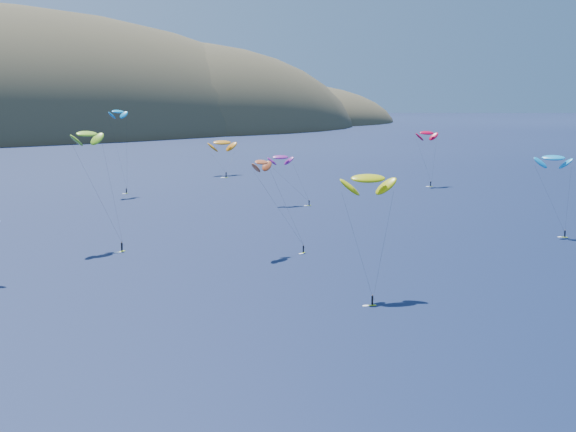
# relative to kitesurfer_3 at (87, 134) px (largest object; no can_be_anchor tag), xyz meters

# --- Properties ---
(kitesurfer_2) EXTENTS (11.42, 12.71, 21.48)m
(kitesurfer_2) POSITION_rel_kitesurfer_3_xyz_m (26.41, -63.39, -5.01)
(kitesurfer_2) COLOR #C5F71B
(kitesurfer_2) RESTS_ON ground
(kitesurfer_3) EXTENTS (9.06, 15.30, 26.28)m
(kitesurfer_3) POSITION_rel_kitesurfer_3_xyz_m (0.00, 0.00, 0.00)
(kitesurfer_3) COLOR #C5F71B
(kitesurfer_3) RESTS_ON ground
(kitesurfer_4) EXTENTS (8.04, 5.88, 28.04)m
(kitesurfer_4) POSITION_rel_kitesurfer_3_xyz_m (35.96, 76.68, 2.02)
(kitesurfer_4) COLOR #C5F71B
(kitesurfer_4) RESTS_ON ground
(kitesurfer_5) EXTENTS (7.73, 10.71, 19.93)m
(kitesurfer_5) POSITION_rel_kitesurfer_3_xyz_m (95.02, -45.18, -6.27)
(kitesurfer_5) COLOR #C5F71B
(kitesurfer_5) RESTS_ON ground
(kitesurfer_6) EXTENTS (9.31, 11.20, 15.65)m
(kitesurfer_6) POSITION_rel_kitesurfer_3_xyz_m (67.03, 29.09, -10.35)
(kitesurfer_6) COLOR #C5F71B
(kitesurfer_6) RESTS_ON ground
(kitesurfer_8) EXTENTS (9.05, 8.45, 20.36)m
(kitesurfer_8) POSITION_rel_kitesurfer_3_xyz_m (134.08, 40.73, -6.01)
(kitesurfer_8) COLOR #C5F71B
(kitesurfer_8) RESTS_ON ground
(kitesurfer_9) EXTENTS (10.04, 10.29, 20.38)m
(kitesurfer_9) POSITION_rel_kitesurfer_3_xyz_m (27.93, -26.11, -5.41)
(kitesurfer_9) COLOR #C5F71B
(kitesurfer_9) RESTS_ON ground
(kitesurfer_11) EXTENTS (11.73, 14.40, 15.48)m
(kitesurfer_11) POSITION_rel_kitesurfer_3_xyz_m (89.56, 107.84, -11.63)
(kitesurfer_11) COLOR #C5F71B
(kitesurfer_11) RESTS_ON ground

